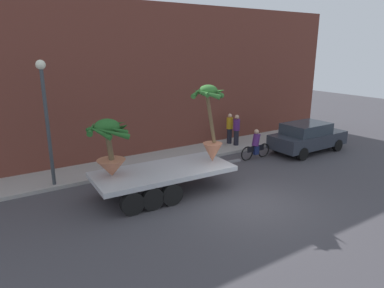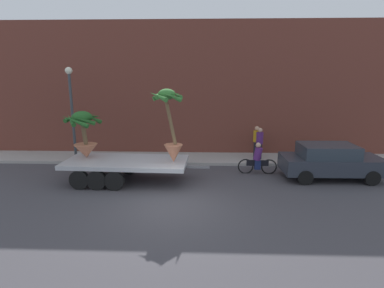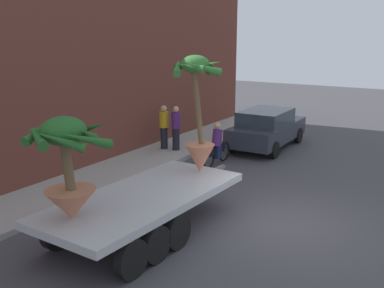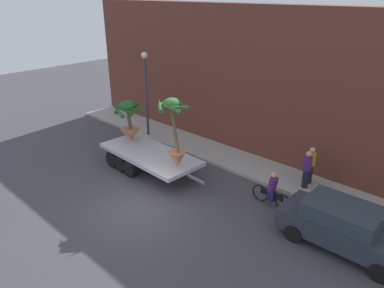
# 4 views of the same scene
# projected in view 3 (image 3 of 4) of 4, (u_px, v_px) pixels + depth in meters

# --- Properties ---
(ground_plane) EXTENTS (60.00, 60.00, 0.00)m
(ground_plane) POSITION_uv_depth(u_px,v_px,m) (280.00, 223.00, 11.18)
(ground_plane) COLOR #423F44
(sidewalk) EXTENTS (24.00, 2.20, 0.15)m
(sidewalk) POSITION_uv_depth(u_px,v_px,m) (97.00, 179.00, 14.28)
(sidewalk) COLOR #A39E99
(sidewalk) RESTS_ON ground
(building_facade) EXTENTS (24.00, 1.20, 7.52)m
(building_facade) POSITION_uv_depth(u_px,v_px,m) (51.00, 59.00, 14.26)
(building_facade) COLOR brown
(building_facade) RESTS_ON ground
(flatbed_trailer) EXTENTS (6.30, 2.50, 0.98)m
(flatbed_trailer) POSITION_uv_depth(u_px,v_px,m) (138.00, 207.00, 10.22)
(flatbed_trailer) COLOR #B7BABF
(flatbed_trailer) RESTS_ON ground
(potted_palm_rear) EXTENTS (1.41, 1.45, 3.08)m
(potted_palm_rear) POSITION_uv_depth(u_px,v_px,m) (198.00, 115.00, 11.50)
(potted_palm_rear) COLOR #C17251
(potted_palm_rear) RESTS_ON flatbed_trailer
(potted_palm_middle) EXTENTS (1.60, 1.64, 2.08)m
(potted_palm_middle) POSITION_uv_depth(u_px,v_px,m) (68.00, 166.00, 8.71)
(potted_palm_middle) COLOR #C17251
(potted_palm_middle) RESTS_ON flatbed_trailer
(cyclist) EXTENTS (1.84, 0.35, 1.54)m
(cyclist) POSITION_uv_depth(u_px,v_px,m) (217.00, 146.00, 16.01)
(cyclist) COLOR black
(cyclist) RESTS_ON ground
(parked_car) EXTENTS (4.36, 1.95, 1.58)m
(parked_car) POSITION_uv_depth(u_px,v_px,m) (267.00, 128.00, 18.25)
(parked_car) COLOR #2D333D
(parked_car) RESTS_ON ground
(pedestrian_near_gate) EXTENTS (0.36, 0.36, 1.71)m
(pedestrian_near_gate) POSITION_uv_depth(u_px,v_px,m) (176.00, 127.00, 17.31)
(pedestrian_near_gate) COLOR black
(pedestrian_near_gate) RESTS_ON sidewalk
(pedestrian_far_left) EXTENTS (0.36, 0.36, 1.71)m
(pedestrian_far_left) POSITION_uv_depth(u_px,v_px,m) (164.00, 126.00, 17.51)
(pedestrian_far_left) COLOR black
(pedestrian_far_left) RESTS_ON sidewalk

